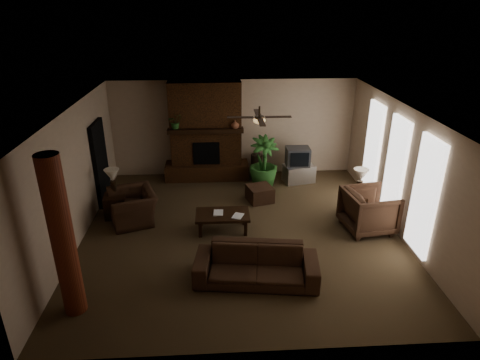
{
  "coord_description": "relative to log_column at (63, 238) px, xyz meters",
  "views": [
    {
      "loc": [
        -0.52,
        -8.11,
        4.82
      ],
      "look_at": [
        0.0,
        0.4,
        1.1
      ],
      "focal_mm": 30.94,
      "sensor_mm": 36.0,
      "label": 1
    }
  ],
  "objects": [
    {
      "name": "ottoman",
      "position": [
        3.54,
        3.94,
        -1.2
      ],
      "size": [
        0.75,
        0.75,
        0.4
      ],
      "primitive_type": "cube",
      "rotation": [
        0.0,
        0.0,
        0.29
      ],
      "color": "#3D271A",
      "rests_on": "ground"
    },
    {
      "name": "armchair_right",
      "position": [
        5.82,
        2.32,
        -0.87
      ],
      "size": [
        1.11,
        1.16,
        1.07
      ],
      "primitive_type": "imported",
      "rotation": [
        0.0,
        0.0,
        1.72
      ],
      "color": "#3D271A",
      "rests_on": "ground"
    },
    {
      "name": "room_shell",
      "position": [
        2.95,
        2.4,
        0.0
      ],
      "size": [
        7.0,
        7.0,
        7.0
      ],
      "color": "#4F3D27",
      "rests_on": "ground"
    },
    {
      "name": "side_table_left",
      "position": [
        -0.02,
        3.32,
        -1.12
      ],
      "size": [
        0.55,
        0.55,
        0.55
      ],
      "primitive_type": "cube",
      "rotation": [
        0.0,
        0.0,
        0.1
      ],
      "color": "black",
      "rests_on": "ground"
    },
    {
      "name": "side_table_right",
      "position": [
        5.74,
        2.99,
        -1.12
      ],
      "size": [
        0.61,
        0.61,
        0.55
      ],
      "primitive_type": "cube",
      "rotation": [
        0.0,
        0.0,
        -0.25
      ],
      "color": "black",
      "rests_on": "ground"
    },
    {
      "name": "mantel_plant",
      "position": [
        1.34,
        5.41,
        0.32
      ],
      "size": [
        0.44,
        0.47,
        0.33
      ],
      "primitive_type": "imported",
      "rotation": [
        0.0,
        0.0,
        0.16
      ],
      "color": "#2C5D25",
      "rests_on": "fireplace"
    },
    {
      "name": "armchair_left",
      "position": [
        0.45,
        3.06,
        -0.9
      ],
      "size": [
        1.09,
        1.33,
        1.0
      ],
      "primitive_type": "imported",
      "rotation": [
        0.0,
        0.0,
        -1.22
      ],
      "color": "#3D271A",
      "rests_on": "ground"
    },
    {
      "name": "log_column",
      "position": [
        0.0,
        0.0,
        0.0
      ],
      "size": [
        0.36,
        0.36,
        2.8
      ],
      "primitive_type": "cylinder",
      "color": "brown",
      "rests_on": "ground"
    },
    {
      "name": "floor_vase",
      "position": [
        3.61,
        5.55,
        -0.97
      ],
      "size": [
        0.34,
        0.34,
        0.77
      ],
      "color": "black",
      "rests_on": "ground"
    },
    {
      "name": "fireplace",
      "position": [
        2.15,
        5.62,
        -0.24
      ],
      "size": [
        2.4,
        0.7,
        2.8
      ],
      "color": "#532E16",
      "rests_on": "ground"
    },
    {
      "name": "coffee_table",
      "position": [
        2.54,
        2.47,
        -1.03
      ],
      "size": [
        1.2,
        0.7,
        0.43
      ],
      "color": "black",
      "rests_on": "ground"
    },
    {
      "name": "book_a",
      "position": [
        2.34,
        2.5,
        -0.83
      ],
      "size": [
        0.22,
        0.04,
        0.29
      ],
      "primitive_type": "imported",
      "rotation": [
        0.0,
        0.0,
        -0.05
      ],
      "color": "#999999",
      "rests_on": "coffee_table"
    },
    {
      "name": "tv",
      "position": [
        4.73,
        5.13,
        -0.64
      ],
      "size": [
        0.65,
        0.53,
        0.52
      ],
      "color": "#38383A",
      "rests_on": "tv_stand"
    },
    {
      "name": "floor_plant",
      "position": [
        3.73,
        4.85,
        -1.0
      ],
      "size": [
        1.23,
        1.62,
        0.8
      ],
      "primitive_type": "imported",
      "rotation": [
        0.0,
        0.0,
        0.33
      ],
      "color": "#2C5D25",
      "rests_on": "ground"
    },
    {
      "name": "ceiling_fan",
      "position": [
        3.35,
        2.7,
        1.13
      ],
      "size": [
        1.35,
        1.35,
        0.37
      ],
      "color": "#312315",
      "rests_on": "ceiling"
    },
    {
      "name": "windows",
      "position": [
        6.4,
        2.6,
        -0.05
      ],
      "size": [
        0.08,
        3.65,
        2.35
      ],
      "color": "white",
      "rests_on": "ground"
    },
    {
      "name": "lamp_right",
      "position": [
        5.8,
        3.03,
        -0.4
      ],
      "size": [
        0.4,
        0.4,
        0.65
      ],
      "color": "#312315",
      "rests_on": "side_table_right"
    },
    {
      "name": "sofa",
      "position": [
        3.12,
        0.63,
        -0.96
      ],
      "size": [
        2.33,
        0.95,
        0.89
      ],
      "primitive_type": "imported",
      "rotation": [
        0.0,
        0.0,
        -0.13
      ],
      "color": "#3D271A",
      "rests_on": "ground"
    },
    {
      "name": "tv_stand",
      "position": [
        4.78,
        5.12,
        -1.15
      ],
      "size": [
        0.94,
        0.68,
        0.5
      ],
      "primitive_type": "cube",
      "rotation": [
        0.0,
        0.0,
        0.22
      ],
      "color": "silver",
      "rests_on": "ground"
    },
    {
      "name": "mantel_vase",
      "position": [
        2.97,
        5.34,
        0.27
      ],
      "size": [
        0.28,
        0.28,
        0.22
      ],
      "primitive_type": "imported",
      "rotation": [
        0.0,
        0.0,
        -0.29
      ],
      "color": "brown",
      "rests_on": "fireplace"
    },
    {
      "name": "doorway",
      "position": [
        -0.49,
        4.2,
        -0.35
      ],
      "size": [
        0.1,
        1.0,
        2.1
      ],
      "primitive_type": "cube",
      "color": "black",
      "rests_on": "ground"
    },
    {
      "name": "book_b",
      "position": [
        2.77,
        2.36,
        -0.82
      ],
      "size": [
        0.21,
        0.1,
        0.29
      ],
      "primitive_type": "imported",
      "rotation": [
        0.0,
        0.0,
        -0.39
      ],
      "color": "#999999",
      "rests_on": "coffee_table"
    },
    {
      "name": "lamp_left",
      "position": [
        -0.02,
        3.38,
        -0.4
      ],
      "size": [
        0.38,
        0.38,
        0.65
      ],
      "color": "#312315",
      "rests_on": "side_table_left"
    }
  ]
}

